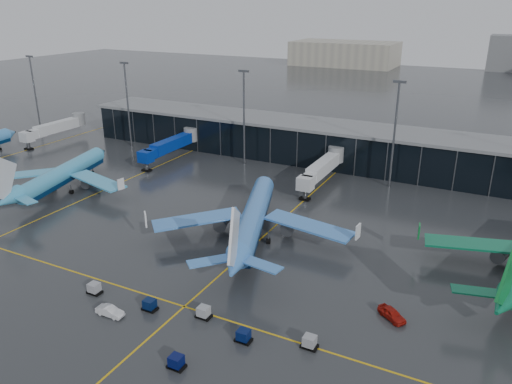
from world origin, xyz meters
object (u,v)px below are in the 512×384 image
at_px(airliner_klm_near, 253,204).
at_px(baggage_carts, 193,323).
at_px(airliner_arkefly, 62,164).
at_px(service_van_white, 110,311).
at_px(service_van_red, 392,314).
at_px(mobile_airstair, 244,246).

distance_m(airliner_klm_near, baggage_carts, 30.01).
relative_size(airliner_arkefly, service_van_white, 9.85).
distance_m(service_van_red, service_van_white, 40.22).
xyz_separation_m(baggage_carts, service_van_white, (-12.15, -3.06, -0.05)).
distance_m(airliner_arkefly, mobile_airstair, 53.47).
relative_size(mobile_airstair, service_van_white, 0.86).
height_order(baggage_carts, service_van_red, baggage_carts).
bearing_deg(airliner_arkefly, baggage_carts, -42.31).
distance_m(airliner_klm_near, service_van_red, 33.32).
distance_m(airliner_arkefly, baggage_carts, 65.45).
xyz_separation_m(airliner_arkefly, mobile_airstair, (52.62, -7.58, -5.74)).
relative_size(airliner_arkefly, baggage_carts, 1.16).
bearing_deg(airliner_arkefly, service_van_white, -50.93).
distance_m(airliner_arkefly, service_van_red, 83.15).
bearing_deg(service_van_white, baggage_carts, -77.53).
relative_size(baggage_carts, service_van_white, 8.47).
bearing_deg(service_van_white, mobile_airstair, -17.34).
bearing_deg(airliner_klm_near, mobile_airstair, -100.80).
height_order(mobile_airstair, service_van_white, mobile_airstair).
height_order(airliner_arkefly, airliner_klm_near, airliner_klm_near).
bearing_deg(airliner_arkefly, service_van_red, -25.30).
height_order(airliner_arkefly, service_van_red, airliner_arkefly).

